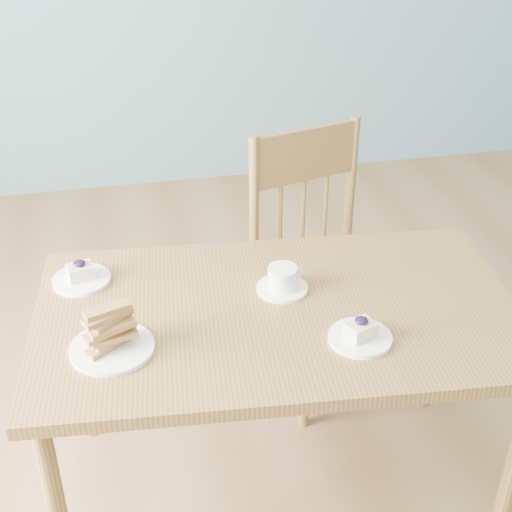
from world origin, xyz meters
The scene contains 7 objects.
room centered at (0.00, 0.00, 1.35)m, with size 5.01×5.01×2.71m.
dining_table centered at (-0.11, 0.20, 0.61)m, with size 1.33×0.83×0.68m.
dining_chair centered at (0.18, 0.70, 0.47)m, with size 0.51×0.50×0.93m.
cheesecake_plate_near centered at (0.06, 0.03, 0.69)m, with size 0.16×0.16×0.07m.
cheesecake_plate_far centered at (-0.61, 0.45, 0.69)m, with size 0.16×0.16×0.07m.
coffee_cup centered at (-0.07, 0.29, 0.71)m, with size 0.14×0.14×0.07m.
biscotti_plate centered at (-0.54, 0.12, 0.72)m, with size 0.20×0.20×0.12m.
Camera 1 is at (-0.49, -1.27, 1.76)m, focal length 50.00 mm.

